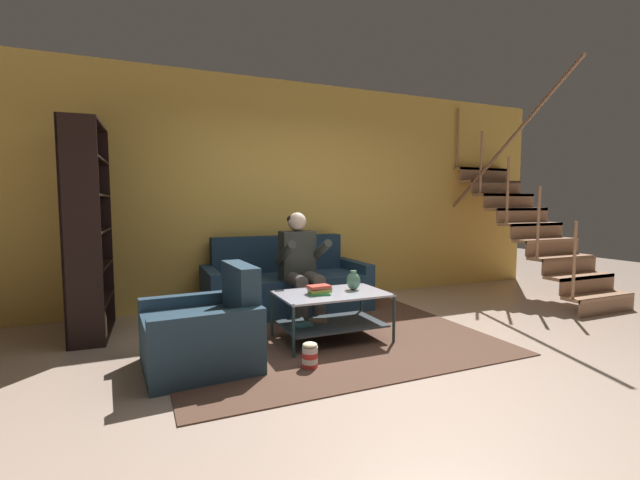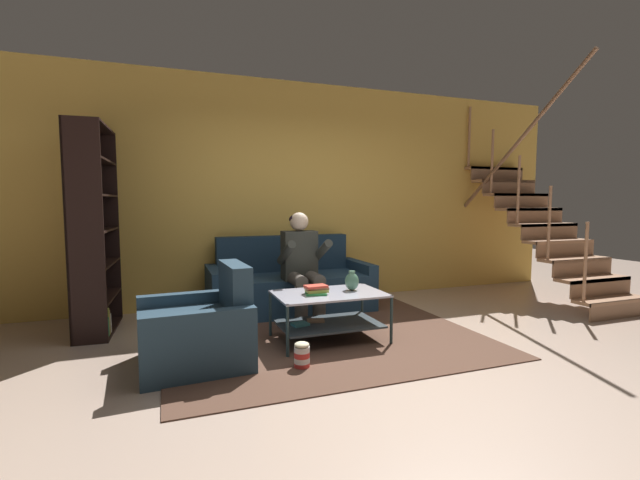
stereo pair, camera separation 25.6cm
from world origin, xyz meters
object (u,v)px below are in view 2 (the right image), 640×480
Objects in this scene: book_stack at (316,290)px; popcorn_tub at (302,355)px; coffee_table at (328,309)px; person_seated_center at (302,262)px; bookshelf at (90,240)px; armchair at (198,332)px; couch at (289,286)px; vase at (352,281)px.

popcorn_tub is (-0.32, -0.56, -0.40)m from book_stack.
book_stack is at bearing -173.55° from coffee_table.
bookshelf is at bearing 171.12° from person_seated_center.
bookshelf reaches higher than armchair.
bookshelf reaches higher than book_stack.
person_seated_center is 1.36× the size of armchair.
armchair is (-1.21, -0.19, -0.04)m from coffee_table.
bookshelf is 2.53m from popcorn_tub.
book_stack is at bearing 9.32° from armchair.
book_stack is at bearing 60.03° from popcorn_tub.
armchair is 0.87m from popcorn_tub.
bookshelf is (-2.03, 1.10, 0.44)m from book_stack.
book_stack is 1.12m from armchair.
couch is 10.23× the size of vase.
person_seated_center is at bearing 38.41° from armchair.
armchair is at bearing -129.21° from couch.
bookshelf is (-2.16, 1.09, 0.64)m from coffee_table.
couch is at bearing 4.89° from bookshelf.
bookshelf is at bearing 156.47° from vase.
book_stack is at bearing -98.15° from person_seated_center.
person_seated_center is at bearing 81.85° from book_stack.
person_seated_center is at bearing 72.00° from popcorn_tub.
book_stack is 0.27× the size of armchair.
popcorn_tub is (-0.71, -0.61, -0.45)m from vase.
armchair reaches higher than book_stack.
armchair reaches higher than popcorn_tub.
armchair is at bearing -171.21° from vase.
couch is 2.20× the size of armchair.
person_seated_center is (-0.00, -0.52, 0.36)m from couch.
coffee_table is 2.50m from bookshelf.
coffee_table is at bearing -89.17° from couch.
person_seated_center reaches higher than coffee_table.
coffee_table is 5.38× the size of vase.
couch is 0.63m from person_seated_center.
book_stack is at bearing -28.53° from bookshelf.
coffee_table is (0.02, -0.75, -0.35)m from person_seated_center.
vase reaches higher than popcorn_tub.
couch is 1.31m from book_stack.
armchair is at bearing -53.58° from bookshelf.
coffee_table is (0.02, -1.27, 0.01)m from couch.
book_stack is (-0.11, -0.77, -0.16)m from person_seated_center.
popcorn_tub is (-0.43, -1.32, -0.56)m from person_seated_center.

